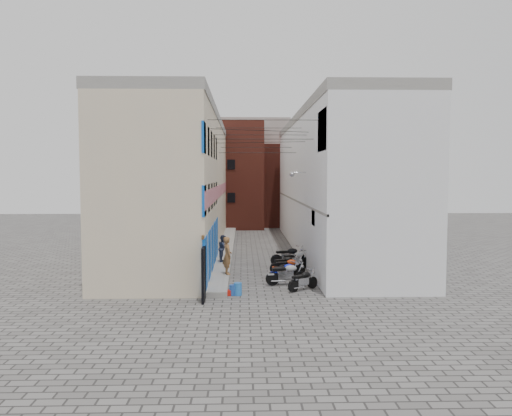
{
  "coord_description": "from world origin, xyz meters",
  "views": [
    {
      "loc": [
        -0.94,
        -20.24,
        5.08
      ],
      "look_at": [
        -0.12,
        10.85,
        3.0
      ],
      "focal_mm": 35.0,
      "sensor_mm": 36.0,
      "label": 1
    }
  ],
  "objects": [
    {
      "name": "water_jug_far",
      "position": [
        -1.16,
        0.5,
        0.27
      ],
      "size": [
        0.41,
        0.41,
        0.53
      ],
      "primitive_type": "cylinder",
      "rotation": [
        0.0,
        0.0,
        -0.25
      ],
      "color": "blue",
      "rests_on": "ground"
    },
    {
      "name": "water_jug_near",
      "position": [
        -1.38,
        0.5,
        0.22
      ],
      "size": [
        0.36,
        0.36,
        0.44
      ],
      "primitive_type": "cylinder",
      "rotation": [
        0.0,
        0.0,
        0.3
      ],
      "color": "#2353B2",
      "rests_on": "ground"
    },
    {
      "name": "far_shopfront",
      "position": [
        0.0,
        25.2,
        1.2
      ],
      "size": [
        2.0,
        0.3,
        2.4
      ],
      "primitive_type": "cube",
      "color": "black",
      "rests_on": "ground"
    },
    {
      "name": "motorcycle_b",
      "position": [
        1.06,
        2.4,
        0.56
      ],
      "size": [
        2.02,
        0.87,
        1.13
      ],
      "primitive_type": null,
      "rotation": [
        0.0,
        0.0,
        -1.44
      ],
      "color": "#9A9B9E",
      "rests_on": "ground"
    },
    {
      "name": "building_right",
      "position": [
        5.0,
        13.0,
        4.51
      ],
      "size": [
        5.94,
        26.0,
        9.0
      ],
      "color": "white",
      "rests_on": "ground"
    },
    {
      "name": "building_far_brick_right",
      "position": [
        3.0,
        30.0,
        4.0
      ],
      "size": [
        5.0,
        6.0,
        8.0
      ],
      "primitive_type": "cube",
      "color": "maroon",
      "rests_on": "ground"
    },
    {
      "name": "motorcycle_c",
      "position": [
        1.08,
        3.34,
        0.49
      ],
      "size": [
        1.75,
        1.2,
        0.97
      ],
      "primitive_type": null,
      "rotation": [
        0.0,
        0.0,
        -1.13
      ],
      "color": "#0E1ED6",
      "rests_on": "ground"
    },
    {
      "name": "building_far_concrete",
      "position": [
        0.0,
        34.0,
        5.5
      ],
      "size": [
        8.0,
        5.0,
        11.0
      ],
      "primitive_type": "cube",
      "color": "gray",
      "rests_on": "ground"
    },
    {
      "name": "building_far_brick_left",
      "position": [
        -2.0,
        28.0,
        5.0
      ],
      "size": [
        6.0,
        6.0,
        10.0
      ],
      "primitive_type": "cube",
      "color": "maroon",
      "rests_on": "ground"
    },
    {
      "name": "person_a",
      "position": [
        -1.7,
        3.76,
        1.16
      ],
      "size": [
        0.6,
        0.76,
        1.83
      ],
      "primitive_type": "imported",
      "rotation": [
        0.0,
        0.0,
        1.84
      ],
      "color": "#9D6739",
      "rests_on": "plinth"
    },
    {
      "name": "motorcycle_d",
      "position": [
        1.31,
        4.4,
        0.51
      ],
      "size": [
        1.85,
        0.92,
        1.03
      ],
      "primitive_type": null,
      "rotation": [
        0.0,
        0.0,
        -1.36
      ],
      "color": "#B9340D",
      "rests_on": "ground"
    },
    {
      "name": "motorcycle_g",
      "position": [
        1.61,
        7.32,
        0.59
      ],
      "size": [
        2.14,
        1.02,
        1.19
      ],
      "primitive_type": null,
      "rotation": [
        0.0,
        0.0,
        -1.39
      ],
      "color": "black",
      "rests_on": "ground"
    },
    {
      "name": "ground",
      "position": [
        0.0,
        0.0,
        0.0
      ],
      "size": [
        90.0,
        90.0,
        0.0
      ],
      "primitive_type": "plane",
      "color": "#595654",
      "rests_on": "ground"
    },
    {
      "name": "motorcycle_f",
      "position": [
        1.89,
        6.38,
        0.55
      ],
      "size": [
        1.98,
        1.29,
        1.1
      ],
      "primitive_type": null,
      "rotation": [
        0.0,
        0.0,
        -1.17
      ],
      "color": "#ACADB1",
      "rests_on": "ground"
    },
    {
      "name": "plinth",
      "position": [
        -2.05,
        13.0,
        0.12
      ],
      "size": [
        0.9,
        26.0,
        0.25
      ],
      "primitive_type": "cube",
      "color": "gray",
      "rests_on": "ground"
    },
    {
      "name": "motorcycle_a",
      "position": [
        1.7,
        1.31,
        0.49
      ],
      "size": [
        1.68,
        1.46,
        0.98
      ],
      "primitive_type": null,
      "rotation": [
        0.0,
        0.0,
        -0.92
      ],
      "color": "black",
      "rests_on": "ground"
    },
    {
      "name": "motorcycle_e",
      "position": [
        1.25,
        5.31,
        0.5
      ],
      "size": [
        1.8,
        1.11,
        1.0
      ],
      "primitive_type": null,
      "rotation": [
        0.0,
        0.0,
        -1.21
      ],
      "color": "black",
      "rests_on": "ground"
    },
    {
      "name": "overhead_wires",
      "position": [
        0.0,
        7.64,
        7.12
      ],
      "size": [
        5.8,
        13.02,
        1.32
      ],
      "color": "black",
      "rests_on": "ground"
    },
    {
      "name": "person_b",
      "position": [
        -2.03,
        7.3,
        0.99
      ],
      "size": [
        0.61,
        0.76,
        1.48
      ],
      "primitive_type": "imported",
      "rotation": [
        0.0,
        0.0,
        1.51
      ],
      "color": "#32374B",
      "rests_on": "plinth"
    },
    {
      "name": "building_left",
      "position": [
        -4.98,
        12.95,
        4.5
      ],
      "size": [
        5.1,
        27.0,
        9.0
      ],
      "color": "beige",
      "rests_on": "ground"
    },
    {
      "name": "red_crate",
      "position": [
        -1.55,
        0.5,
        0.11
      ],
      "size": [
        0.41,
        0.33,
        0.23
      ],
      "primitive_type": "cube",
      "rotation": [
        0.0,
        0.0,
        0.19
      ],
      "color": "red",
      "rests_on": "ground"
    }
  ]
}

